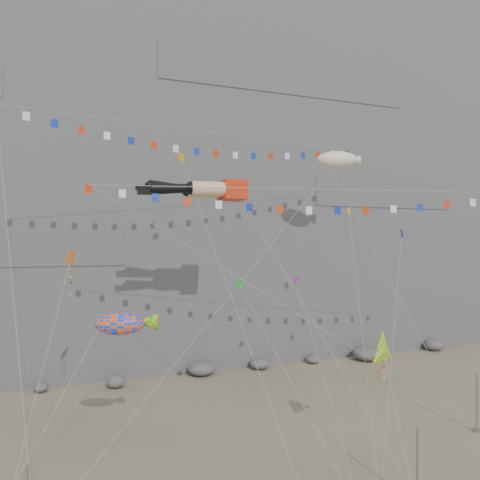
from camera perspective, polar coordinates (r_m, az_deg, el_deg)
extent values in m
plane|color=gray|center=(31.14, 4.93, -24.17)|extent=(120.00, 120.00, 0.00)
cube|color=slate|center=(60.20, -8.81, 11.65)|extent=(80.00, 28.00, 50.00)
cylinder|color=gray|center=(26.43, 20.81, -24.31)|extent=(0.12, 0.12, 3.70)
cylinder|color=gray|center=(36.48, 26.91, -17.21)|extent=(0.12, 0.12, 3.93)
cube|color=red|center=(34.39, -0.93, 6.05)|extent=(1.83, 2.44, 1.39)
cylinder|color=#E3B78E|center=(33.19, -3.94, 6.27)|extent=(2.40, 1.15, 1.02)
sphere|color=black|center=(32.93, -5.94, 6.33)|extent=(0.94, 0.94, 0.94)
cone|color=black|center=(32.67, -8.33, 6.24)|extent=(2.84, 1.01, 0.96)
cube|color=black|center=(32.38, -11.60, 5.74)|extent=(0.93, 0.46, 0.34)
cylinder|color=#E3B78E|center=(34.53, -4.50, 6.02)|extent=(2.40, 1.15, 1.02)
sphere|color=black|center=(34.28, -6.42, 6.07)|extent=(0.94, 0.94, 0.94)
cone|color=black|center=(34.05, -8.72, 6.34)|extent=(2.86, 1.01, 1.02)
cube|color=black|center=(33.80, -11.86, 6.22)|extent=(0.93, 0.46, 0.34)
cylinder|color=gray|center=(28.61, 8.20, -9.10)|extent=(0.03, 0.03, 22.48)
cylinder|color=gray|center=(28.97, -11.33, -4.06)|extent=(0.03, 0.03, 27.87)
cylinder|color=gray|center=(33.75, 19.48, -7.82)|extent=(0.03, 0.03, 19.53)
cylinder|color=gray|center=(27.22, -23.01, -14.65)|extent=(0.03, 0.03, 13.98)
cylinder|color=gray|center=(25.37, -21.15, -19.71)|extent=(0.03, 0.03, 10.63)
cylinder|color=gray|center=(27.01, 18.82, -20.62)|extent=(0.03, 0.03, 8.36)
cylinder|color=gray|center=(39.12, 18.16, -4.00)|extent=(0.03, 0.03, 23.21)
cube|color=gray|center=(38.06, 25.84, -19.51)|extent=(0.16, 0.16, 0.10)
cylinder|color=gray|center=(28.79, -1.26, -6.42)|extent=(0.03, 0.03, 24.36)
cylinder|color=gray|center=(30.93, 9.75, -14.78)|extent=(0.03, 0.03, 16.73)
cylinder|color=gray|center=(27.17, 6.12, -16.65)|extent=(0.03, 0.03, 14.28)
cylinder|color=gray|center=(32.38, 14.47, -9.17)|extent=(0.03, 0.03, 21.20)
cylinder|color=gray|center=(31.38, 18.21, -11.23)|extent=(0.03, 0.03, 16.23)
cube|color=gray|center=(28.99, 16.94, -25.96)|extent=(0.16, 0.16, 0.10)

